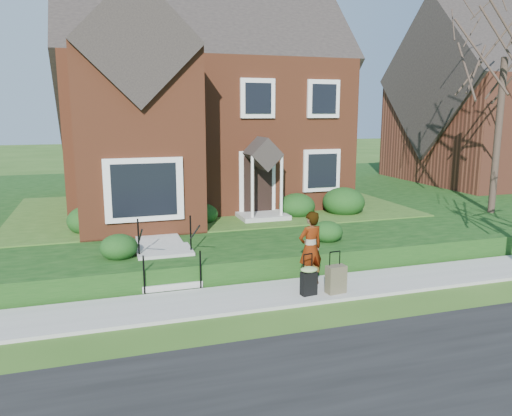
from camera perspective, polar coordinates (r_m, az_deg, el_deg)
name	(u,v)px	position (r m, az deg, el deg)	size (l,w,h in m)	color
ground	(287,295)	(11.74, 3.55, -9.84)	(120.00, 120.00, 0.00)	#2D5119
sidewalk	(287,293)	(11.72, 3.56, -9.66)	(60.00, 1.60, 0.08)	#9E9B93
terrace	(283,197)	(22.91, 3.07, 1.23)	(44.00, 20.00, 0.60)	black
walkway	(153,228)	(15.69, -11.70, -2.29)	(1.20, 6.00, 0.06)	#9E9B93
main_house	(195,83)	(20.22, -7.01, 13.99)	(10.40, 10.20, 9.40)	brown
neighbour_house	(502,90)	(29.18, 26.26, 11.99)	(9.40, 8.00, 9.20)	brown
front_steps	(167,262)	(12.70, -10.15, -6.10)	(1.40, 2.02, 1.50)	#9E9B93
foundation_shrubs	(255,209)	(16.19, -0.12, -0.16)	(9.99, 4.47, 1.04)	black
woman	(310,248)	(11.96, 6.24, -4.58)	(0.65, 0.43, 1.79)	#999999
suitcase_black	(309,279)	(11.41, 6.06, -8.09)	(0.43, 0.37, 0.95)	black
suitcase_olive	(336,279)	(11.64, 9.12, -8.03)	(0.47, 0.30, 0.97)	brown
tree_gap	(506,42)	(19.67, 26.70, 16.63)	(5.90, 5.90, 8.42)	#4D3A2E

